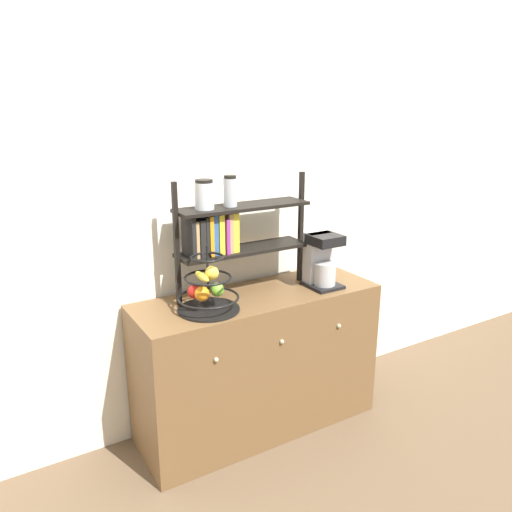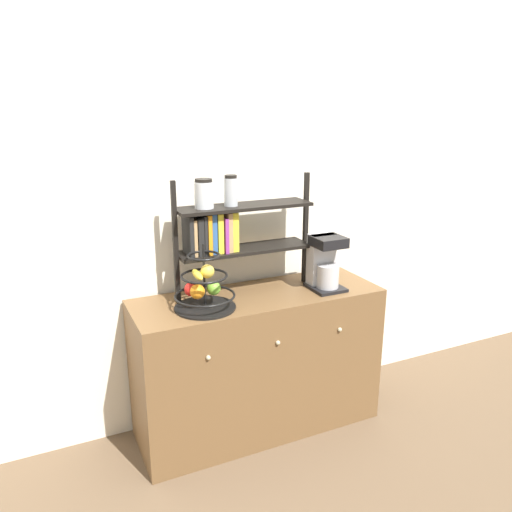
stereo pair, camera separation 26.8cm
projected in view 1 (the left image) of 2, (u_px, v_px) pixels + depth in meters
ground_plane at (280, 446)px, 2.80m from camera, size 12.00×12.00×0.00m
wall_back at (233, 203)px, 2.86m from camera, size 7.00×0.05×2.60m
sideboard at (258, 362)px, 2.88m from camera, size 1.40×0.49×0.83m
coffee_maker at (321, 260)px, 2.86m from camera, size 0.18×0.21×0.31m
fruit_stand at (207, 290)px, 2.51m from camera, size 0.32×0.32×0.34m
shelf_hutch at (224, 226)px, 2.64m from camera, size 0.80×0.20×0.66m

